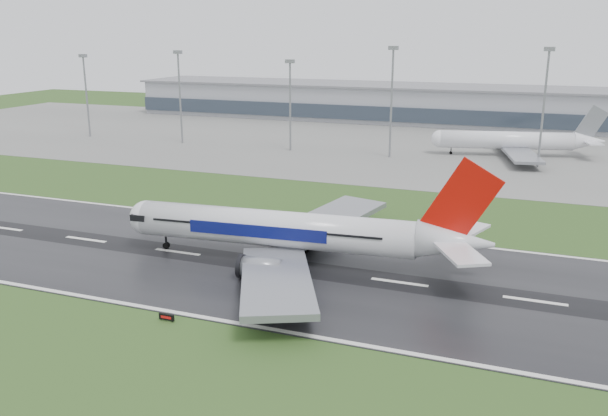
% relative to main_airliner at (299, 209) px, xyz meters
% --- Properties ---
extents(ground, '(520.00, 520.00, 0.00)m').
position_rel_main_airliner_xyz_m(ground, '(-22.02, -3.12, -9.42)').
color(ground, '#274619').
rests_on(ground, ground).
extents(runway, '(400.00, 45.00, 0.10)m').
position_rel_main_airliner_xyz_m(runway, '(-22.02, -3.12, -9.37)').
color(runway, black).
rests_on(runway, ground).
extents(apron, '(400.00, 130.00, 0.08)m').
position_rel_main_airliner_xyz_m(apron, '(-22.02, 121.88, -9.38)').
color(apron, slate).
rests_on(apron, ground).
extents(terminal, '(240.00, 36.00, 15.00)m').
position_rel_main_airliner_xyz_m(terminal, '(-22.02, 181.88, -1.92)').
color(terminal, gray).
rests_on(terminal, ground).
extents(main_airliner, '(68.05, 65.31, 18.65)m').
position_rel_main_airliner_xyz_m(main_airliner, '(0.00, 0.00, 0.00)').
color(main_airliner, silver).
rests_on(main_airliner, runway).
extents(parked_airliner, '(63.38, 60.57, 15.75)m').
position_rel_main_airliner_xyz_m(parked_airliner, '(28.94, 112.84, -1.47)').
color(parked_airliner, white).
rests_on(parked_airliner, apron).
extents(runway_sign, '(2.31, 0.51, 1.04)m').
position_rel_main_airliner_xyz_m(runway_sign, '(-8.70, -27.56, -8.90)').
color(runway_sign, black).
rests_on(runway_sign, ground).
extents(floodmast_0, '(0.64, 0.64, 29.03)m').
position_rel_main_airliner_xyz_m(floodmast_0, '(-121.46, 96.88, 5.09)').
color(floodmast_0, gray).
rests_on(floodmast_0, ground).
extents(floodmast_1, '(0.64, 0.64, 30.72)m').
position_rel_main_airliner_xyz_m(floodmast_1, '(-81.64, 96.88, 5.94)').
color(floodmast_1, gray).
rests_on(floodmast_1, ground).
extents(floodmast_2, '(0.64, 0.64, 28.29)m').
position_rel_main_airliner_xyz_m(floodmast_2, '(-40.40, 96.88, 4.72)').
color(floodmast_2, gray).
rests_on(floodmast_2, ground).
extents(floodmast_3, '(0.64, 0.64, 32.71)m').
position_rel_main_airliner_xyz_m(floodmast_3, '(-6.94, 96.88, 6.93)').
color(floodmast_3, gray).
rests_on(floodmast_3, ground).
extents(floodmast_4, '(0.64, 0.64, 32.77)m').
position_rel_main_airliner_xyz_m(floodmast_4, '(36.82, 96.88, 6.96)').
color(floodmast_4, gray).
rests_on(floodmast_4, ground).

